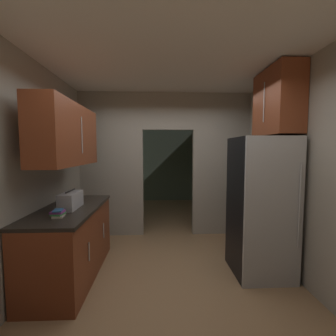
# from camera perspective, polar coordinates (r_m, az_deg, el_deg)

# --- Properties ---
(ground) EXTENTS (20.00, 20.00, 0.00)m
(ground) POSITION_cam_1_polar(r_m,az_deg,el_deg) (3.23, 0.41, -26.61)
(ground) COLOR #93704C
(kitchen_overhead_slab) EXTENTS (3.68, 7.33, 0.06)m
(kitchen_overhead_slab) POSITION_cam_1_polar(r_m,az_deg,el_deg) (3.45, -0.02, 23.54)
(kitchen_overhead_slab) COLOR silver
(kitchen_partition) EXTENTS (3.28, 0.12, 2.76)m
(kitchen_partition) POSITION_cam_1_polar(r_m,az_deg,el_deg) (4.43, -0.85, 2.10)
(kitchen_partition) COLOR #9E998C
(kitchen_partition) RESTS_ON ground
(adjoining_room_shell) EXTENTS (3.28, 3.14, 2.76)m
(adjoining_room_shell) POSITION_cam_1_polar(r_m,az_deg,el_deg) (6.51, -1.24, 1.97)
(adjoining_room_shell) COLOR slate
(adjoining_room_shell) RESTS_ON ground
(kitchen_flank_left) EXTENTS (0.10, 4.16, 2.76)m
(kitchen_flank_left) POSITION_cam_1_polar(r_m,az_deg,el_deg) (2.82, -35.75, -2.16)
(kitchen_flank_left) COLOR #9E998C
(kitchen_flank_left) RESTS_ON ground
(kitchen_flank_right) EXTENTS (0.10, 4.16, 2.76)m
(kitchen_flank_right) POSITION_cam_1_polar(r_m,az_deg,el_deg) (2.98, 35.32, -1.82)
(kitchen_flank_right) COLOR #9E998C
(kitchen_flank_right) RESTS_ON ground
(refrigerator) EXTENTS (0.71, 0.74, 1.84)m
(refrigerator) POSITION_cam_1_polar(r_m,az_deg,el_deg) (3.31, 22.27, -8.91)
(refrigerator) COLOR black
(refrigerator) RESTS_ON ground
(lower_cabinet_run) EXTENTS (0.70, 1.60, 0.92)m
(lower_cabinet_run) POSITION_cam_1_polar(r_m,az_deg,el_deg) (3.38, -23.22, -16.75)
(lower_cabinet_run) COLOR brown
(lower_cabinet_run) RESTS_ON ground
(upper_cabinet_counterside) EXTENTS (0.36, 1.44, 0.77)m
(upper_cabinet_counterside) POSITION_cam_1_polar(r_m,az_deg,el_deg) (3.16, -24.00, 7.58)
(upper_cabinet_counterside) COLOR brown
(upper_cabinet_fridgeside) EXTENTS (0.36, 0.78, 0.88)m
(upper_cabinet_fridgeside) POSITION_cam_1_polar(r_m,az_deg,el_deg) (3.48, 25.80, 14.62)
(upper_cabinet_fridgeside) COLOR brown
(boombox) EXTENTS (0.20, 0.42, 0.24)m
(boombox) POSITION_cam_1_polar(r_m,az_deg,el_deg) (3.17, -23.35, -7.49)
(boombox) COLOR #B2B2B7
(boombox) RESTS_ON lower_cabinet_run
(book_stack) EXTENTS (0.14, 0.16, 0.08)m
(book_stack) POSITION_cam_1_polar(r_m,az_deg,el_deg) (2.85, -25.97, -10.23)
(book_stack) COLOR beige
(book_stack) RESTS_ON lower_cabinet_run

